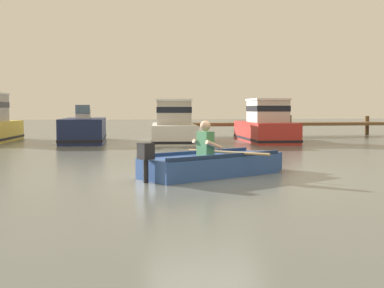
{
  "coord_description": "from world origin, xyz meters",
  "views": [
    {
      "loc": [
        -2.13,
        -10.48,
        1.43
      ],
      "look_at": [
        0.06,
        1.97,
        0.55
      ],
      "focal_mm": 46.77,
      "sensor_mm": 36.0,
      "label": 1
    }
  ],
  "objects": [
    {
      "name": "wooden_dock",
      "position": [
        7.2,
        14.61,
        0.65
      ],
      "size": [
        11.0,
        1.64,
        1.13
      ],
      "color": "brown",
      "rests_on": "ground"
    },
    {
      "name": "moored_boat_navy",
      "position": [
        -3.0,
        11.75,
        0.5
      ],
      "size": [
        1.94,
        5.02,
        1.61
      ],
      "color": "#19234C",
      "rests_on": "ground"
    },
    {
      "name": "ground_plane",
      "position": [
        0.0,
        0.0,
        0.0
      ],
      "size": [
        120.0,
        120.0,
        0.0
      ],
      "primitive_type": "plane",
      "color": "slate"
    },
    {
      "name": "rowboat_with_person",
      "position": [
        0.18,
        0.0,
        0.25
      ],
      "size": [
        3.47,
        2.43,
        1.19
      ],
      "color": "#2D519E",
      "rests_on": "ground"
    },
    {
      "name": "moored_boat_white",
      "position": [
        0.83,
        11.12,
        0.68
      ],
      "size": [
        2.44,
        5.79,
        1.85
      ],
      "color": "white",
      "rests_on": "ground"
    },
    {
      "name": "moored_boat_red",
      "position": [
        4.84,
        10.56,
        0.7
      ],
      "size": [
        2.16,
        5.16,
        1.89
      ],
      "color": "#B72D28",
      "rests_on": "ground"
    }
  ]
}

